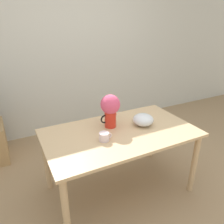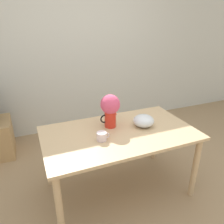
% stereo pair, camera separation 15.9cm
% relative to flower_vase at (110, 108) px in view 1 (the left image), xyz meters
% --- Properties ---
extents(ground_plane, '(12.00, 12.00, 0.00)m').
position_rel_flower_vase_xyz_m(ground_plane, '(0.10, -0.35, -0.94)').
color(ground_plane, '#9E7F5B').
extents(wall_back, '(8.00, 0.05, 2.60)m').
position_rel_flower_vase_xyz_m(wall_back, '(0.10, 1.59, 0.36)').
color(wall_back, silver).
rests_on(wall_back, ground_plane).
extents(table, '(1.52, 0.87, 0.73)m').
position_rel_flower_vase_xyz_m(table, '(0.04, -0.15, -0.30)').
color(table, tan).
rests_on(table, ground_plane).
extents(flower_vase, '(0.21, 0.20, 0.35)m').
position_rel_flower_vase_xyz_m(flower_vase, '(0.00, 0.00, 0.00)').
color(flower_vase, red).
rests_on(flower_vase, table).
extents(coffee_mug, '(0.13, 0.09, 0.08)m').
position_rel_flower_vase_xyz_m(coffee_mug, '(-0.18, -0.23, -0.17)').
color(coffee_mug, silver).
rests_on(coffee_mug, table).
extents(white_bowl, '(0.22, 0.22, 0.12)m').
position_rel_flower_vase_xyz_m(white_bowl, '(0.33, -0.12, -0.15)').
color(white_bowl, silver).
rests_on(white_bowl, table).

